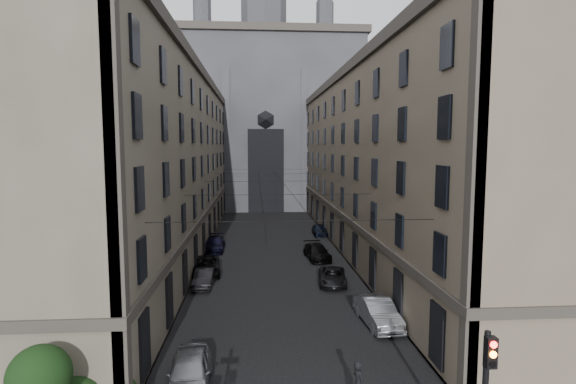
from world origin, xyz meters
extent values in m
cube|color=#383533|center=(-10.50, 36.00, 0.07)|extent=(7.00, 80.00, 0.15)
cube|color=#383533|center=(10.50, 36.00, 0.07)|extent=(7.00, 80.00, 0.15)
cube|color=#524C3F|center=(-13.50, 36.00, 9.00)|extent=(13.00, 60.00, 18.00)
cube|color=#38332D|center=(-13.50, 36.00, 18.40)|extent=(13.60, 60.60, 0.90)
cube|color=#38332D|center=(-13.50, 36.00, 4.20)|extent=(13.40, 60.30, 0.50)
cube|color=brown|center=(13.50, 36.00, 9.00)|extent=(13.00, 60.00, 18.00)
cube|color=#38332D|center=(13.50, 36.00, 18.40)|extent=(13.60, 60.60, 0.90)
cube|color=#38332D|center=(13.50, 36.00, 4.20)|extent=(13.40, 60.30, 0.50)
cube|color=#2D2D33|center=(0.00, 75.00, 15.00)|extent=(34.00, 22.00, 30.00)
cube|color=#38332D|center=(0.00, 75.00, 30.50)|extent=(35.00, 23.00, 1.20)
cylinder|color=#2D2D33|center=(0.00, 75.00, 37.00)|extent=(8.40, 8.40, 14.00)
cone|color=#2D2D33|center=(-11.00, 72.00, 36.50)|extent=(3.20, 3.20, 13.00)
cone|color=#2D2D33|center=(11.00, 72.00, 36.50)|extent=(3.20, 3.20, 13.00)
cube|color=black|center=(0.00, 63.95, 7.00)|extent=(6.00, 0.30, 14.00)
cube|color=black|center=(5.60, 1.78, 4.60)|extent=(0.34, 0.30, 1.00)
cylinder|color=#FF0C07|center=(5.60, 1.62, 4.92)|extent=(0.22, 0.05, 0.22)
cylinder|color=orange|center=(5.60, 1.62, 4.60)|extent=(0.22, 0.05, 0.22)
cylinder|color=black|center=(5.60, 1.62, 4.28)|extent=(0.22, 0.05, 0.22)
sphere|color=black|center=(-9.50, 4.50, 2.95)|extent=(2.20, 2.20, 2.20)
cylinder|color=black|center=(0.00, 10.00, 7.50)|extent=(14.00, 0.03, 0.03)
cylinder|color=black|center=(0.00, 22.00, 7.50)|extent=(14.00, 0.03, 0.03)
cylinder|color=black|center=(0.00, 35.00, 7.50)|extent=(14.00, 0.03, 0.03)
cylinder|color=black|center=(0.00, 48.00, 7.50)|extent=(14.00, 0.03, 0.03)
cylinder|color=black|center=(0.00, 60.00, 7.50)|extent=(14.00, 0.03, 0.03)
cylinder|color=black|center=(-1.30, 36.00, 7.10)|extent=(0.03, 60.00, 0.03)
cylinder|color=black|center=(1.30, 36.00, 7.10)|extent=(0.03, 60.00, 0.03)
imported|color=gray|center=(-4.85, 8.47, 0.82)|extent=(2.23, 4.94, 1.65)
imported|color=black|center=(-5.90, 23.79, 0.68)|extent=(1.54, 4.15, 1.35)
imported|color=black|center=(-6.20, 27.16, 0.76)|extent=(3.06, 5.67, 1.51)
imported|color=black|center=(-6.20, 36.11, 0.75)|extent=(2.15, 5.18, 1.50)
imported|color=gray|center=(5.76, 15.24, 0.83)|extent=(2.14, 5.13, 1.65)
imported|color=black|center=(4.38, 23.62, 0.64)|extent=(2.71, 4.87, 1.29)
imported|color=black|center=(4.24, 31.73, 0.73)|extent=(2.52, 5.22, 1.46)
imported|color=black|center=(6.20, 43.58, 0.70)|extent=(1.74, 4.16, 1.41)
imported|color=black|center=(2.55, 6.63, 1.00)|extent=(0.69, 0.85, 2.00)
camera|label=1|loc=(-1.78, -11.31, 11.08)|focal=28.00mm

